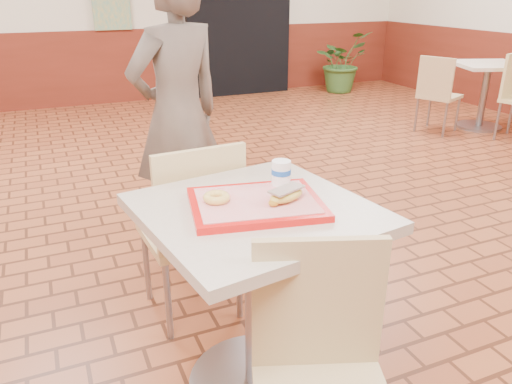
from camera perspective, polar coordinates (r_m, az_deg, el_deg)
name	(u,v)px	position (r m, az deg, el deg)	size (l,w,h in m)	color
wainscot_band	(347,175)	(3.08, 10.32, 1.97)	(8.00, 10.00, 1.00)	#601F12
corridor_doorway	(238,19)	(7.82, -2.08, 19.13)	(1.60, 0.22, 2.20)	black
main_table	(256,271)	(1.93, 0.00, -9.06)	(0.78, 0.78, 0.82)	#B8AA94
chair_main_front	(322,372)	(1.60, 7.51, -19.71)	(0.52, 0.52, 0.89)	tan
chair_main_back	(194,225)	(2.38, -7.09, -3.74)	(0.45, 0.45, 0.92)	#E2CA87
customer	(178,116)	(2.98, -8.91, 8.58)	(0.63, 0.41, 1.72)	#62564C
serving_tray	(256,204)	(1.80, 0.00, -1.35)	(0.47, 0.36, 0.03)	red
ring_donut	(216,197)	(1.78, -4.54, -0.63)	(0.10, 0.10, 0.03)	#E7BD54
long_john_donut	(286,195)	(1.78, 3.41, -0.36)	(0.17, 0.13, 0.05)	gold
paper_cup	(281,172)	(1.92, 2.89, 2.27)	(0.08, 0.08, 0.09)	white
second_table	(486,85)	(6.45, 24.77, 11.07)	(0.71, 0.71, 0.75)	beige
chair_second_left	(438,91)	(6.03, 20.04, 10.82)	(0.52, 0.52, 0.85)	#D3B57E
potted_plant	(341,62)	(8.15, 9.71, 14.45)	(0.83, 0.72, 0.92)	#315B24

